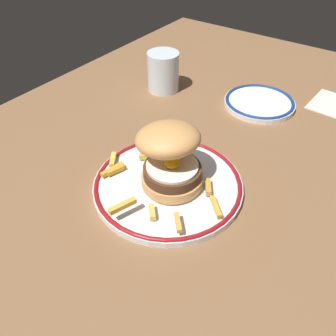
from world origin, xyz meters
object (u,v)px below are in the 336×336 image
Objects in this scene: burger at (170,154)px; water_glass at (163,74)px; napkin at (336,105)px; side_plate at (259,102)px; dinner_plate at (168,184)px.

burger is 36.03cm from water_glass.
burger is at bearing 160.27° from napkin.
side_plate is at bearing 125.28° from napkin.
dinner_plate is 1.58× the size of side_plate.
water_glass is at bearing 37.25° from dinner_plate.
burger reaches higher than dinner_plate.
napkin is at bearing -65.73° from water_glass.
dinner_plate is 48.97cm from napkin.
water_glass is (28.40, 21.95, -3.13)cm from burger.
water_glass is 24.46cm from side_plate.
burger reaches higher than water_glass.
side_plate is 18.41cm from napkin.
burger is 0.92× the size of side_plate.
napkin is (45.68, -16.38, -7.00)cm from burger.
burger is (0.48, 0.01, 6.37)cm from dinner_plate.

